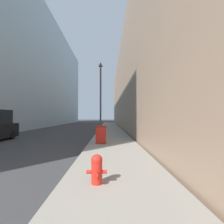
% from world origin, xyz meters
% --- Properties ---
extents(sidewalk_right, '(3.01, 60.00, 0.14)m').
position_xyz_m(sidewalk_right, '(5.69, 18.00, 0.07)').
color(sidewalk_right, gray).
rests_on(sidewalk_right, ground).
extents(building_left_glass, '(12.00, 60.00, 20.17)m').
position_xyz_m(building_left_glass, '(-10.71, 26.00, 10.08)').
color(building_left_glass, '#99B7C6').
rests_on(building_left_glass, ground).
extents(building_right_stone, '(12.00, 60.00, 13.19)m').
position_xyz_m(building_right_stone, '(13.30, 26.00, 6.60)').
color(building_right_stone, '#9E7F66').
rests_on(building_right_stone, ground).
extents(fire_hydrant, '(0.51, 0.39, 0.71)m').
position_xyz_m(fire_hydrant, '(5.14, 2.05, 0.52)').
color(fire_hydrant, red).
rests_on(fire_hydrant, sidewalk_right).
extents(trash_bin, '(0.65, 0.66, 1.07)m').
position_xyz_m(trash_bin, '(4.96, 8.53, 0.69)').
color(trash_bin, red).
rests_on(trash_bin, sidewalk_right).
extents(lamppost, '(0.39, 0.39, 6.46)m').
position_xyz_m(lamppost, '(4.73, 13.09, 3.79)').
color(lamppost, '#4C4C51').
rests_on(lamppost, sidewalk_right).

